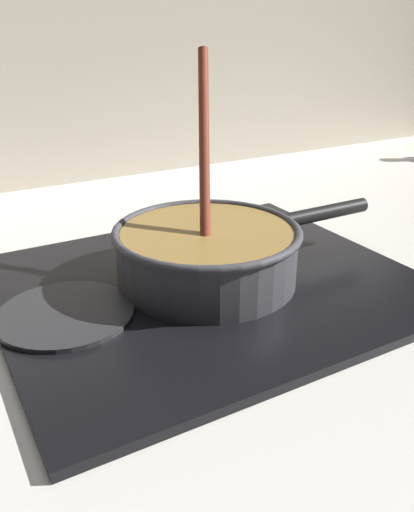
# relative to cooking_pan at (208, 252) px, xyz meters

# --- Properties ---
(ground) EXTENTS (2.40, 1.60, 0.04)m
(ground) POSITION_rel_cooking_pan_xyz_m (0.01, -0.16, -0.07)
(ground) COLOR beige
(backsplash_wall) EXTENTS (2.40, 0.02, 0.55)m
(backsplash_wall) POSITION_rel_cooking_pan_xyz_m (0.01, 0.63, 0.22)
(backsplash_wall) COLOR #B2A893
(backsplash_wall) RESTS_ON ground
(hob_plate) EXTENTS (0.56, 0.48, 0.01)m
(hob_plate) POSITION_rel_cooking_pan_xyz_m (-0.00, -0.00, -0.05)
(hob_plate) COLOR black
(hob_plate) RESTS_ON ground
(burner_ring) EXTENTS (0.21, 0.21, 0.01)m
(burner_ring) POSITION_rel_cooking_pan_xyz_m (-0.00, -0.00, -0.04)
(burner_ring) COLOR #592D0C
(burner_ring) RESTS_ON hob_plate
(spare_burner) EXTENTS (0.17, 0.17, 0.01)m
(spare_burner) POSITION_rel_cooking_pan_xyz_m (-0.20, -0.00, -0.04)
(spare_burner) COLOR #262628
(spare_burner) RESTS_ON hob_plate
(cooking_pan) EXTENTS (0.41, 0.26, 0.30)m
(cooking_pan) POSITION_rel_cooking_pan_xyz_m (0.00, 0.00, 0.00)
(cooking_pan) COLOR #38383D
(cooking_pan) RESTS_ON hob_plate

